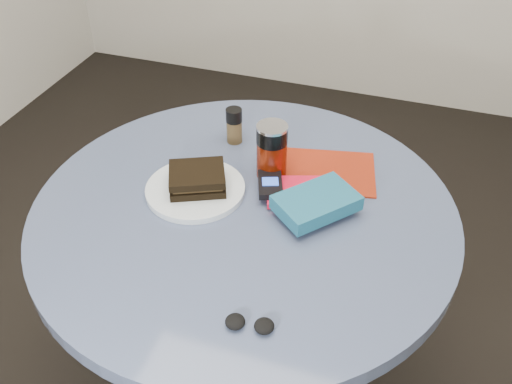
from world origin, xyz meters
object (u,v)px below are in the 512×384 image
(red_book, at_px, (302,192))
(sandwich, at_px, (197,179))
(pepper_grinder, at_px, (234,125))
(plate, at_px, (195,189))
(magazine, at_px, (325,171))
(novel, at_px, (316,203))
(mp3_player, at_px, (270,184))
(headphones, at_px, (250,324))
(soda_can, at_px, (272,151))
(table, at_px, (245,255))

(red_book, bearing_deg, sandwich, 176.33)
(pepper_grinder, relative_size, red_book, 0.59)
(plate, height_order, magazine, plate)
(plate, bearing_deg, magazine, 32.49)
(plate, bearing_deg, pepper_grinder, 86.76)
(novel, bearing_deg, mp3_player, 111.55)
(magazine, xyz_separation_m, headphones, (-0.02, -0.52, 0.01))
(plate, bearing_deg, sandwich, 38.74)
(soda_can, distance_m, headphones, 0.48)
(mp3_player, distance_m, headphones, 0.40)
(plate, xyz_separation_m, red_book, (0.25, 0.07, 0.00))
(plate, bearing_deg, red_book, 15.31)
(sandwich, height_order, headphones, sandwich)
(sandwich, bearing_deg, pepper_grinder, 87.98)
(sandwich, height_order, soda_can, soda_can)
(red_book, distance_m, mp3_player, 0.08)
(red_book, distance_m, novel, 0.08)
(table, height_order, plate, plate)
(pepper_grinder, bearing_deg, table, -65.27)
(pepper_grinder, bearing_deg, headphones, -67.24)
(red_book, xyz_separation_m, mp3_player, (-0.08, -0.01, 0.02))
(headphones, bearing_deg, red_book, 91.24)
(novel, bearing_deg, pepper_grinder, 91.79)
(table, height_order, novel, novel)
(table, bearing_deg, mp3_player, 56.48)
(sandwich, relative_size, magazine, 0.67)
(headphones, bearing_deg, sandwich, 126.00)
(table, bearing_deg, red_book, 34.19)
(red_book, bearing_deg, magazine, 55.52)
(sandwich, xyz_separation_m, red_book, (0.24, 0.06, -0.03))
(table, relative_size, novel, 5.53)
(sandwich, bearing_deg, soda_can, 39.76)
(pepper_grinder, bearing_deg, mp3_player, -49.23)
(table, height_order, mp3_player, mp3_player)
(sandwich, bearing_deg, magazine, 32.36)
(novel, bearing_deg, sandwich, 131.90)
(red_book, distance_m, headphones, 0.41)
(red_book, bearing_deg, soda_can, 129.71)
(pepper_grinder, bearing_deg, soda_can, -38.54)
(soda_can, distance_m, magazine, 0.15)
(table, xyz_separation_m, novel, (0.17, 0.02, 0.20))
(sandwich, height_order, magazine, sandwich)
(pepper_grinder, relative_size, headphones, 1.02)
(table, relative_size, plate, 4.16)
(sandwich, distance_m, headphones, 0.43)
(red_book, bearing_deg, headphones, -107.12)
(plate, relative_size, red_book, 1.43)
(plate, relative_size, novel, 1.33)
(red_book, bearing_deg, novel, -68.33)
(pepper_grinder, xyz_separation_m, red_book, (0.23, -0.17, -0.04))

